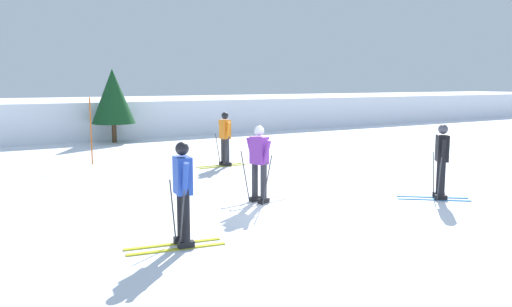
# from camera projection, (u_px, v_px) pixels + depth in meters

# --- Properties ---
(ground_plane) EXTENTS (120.00, 120.00, 0.00)m
(ground_plane) POSITION_uv_depth(u_px,v_px,m) (307.00, 209.00, 10.85)
(ground_plane) COLOR white
(far_snow_ridge) EXTENTS (80.00, 9.28, 1.75)m
(far_snow_ridge) POSITION_uv_depth(u_px,v_px,m) (79.00, 116.00, 27.24)
(far_snow_ridge) COLOR white
(far_snow_ridge) RESTS_ON ground
(skier_black) EXTENTS (1.46, 1.32, 1.71)m
(skier_black) POSITION_uv_depth(u_px,v_px,m) (441.00, 159.00, 11.70)
(skier_black) COLOR #237AC6
(skier_black) RESTS_ON ground
(skier_orange) EXTENTS (1.61, 1.00, 1.71)m
(skier_orange) POSITION_uv_depth(u_px,v_px,m) (225.00, 137.00, 16.40)
(skier_orange) COLOR gold
(skier_orange) RESTS_ON ground
(skier_blue) EXTENTS (1.64, 0.99, 1.71)m
(skier_blue) POSITION_uv_depth(u_px,v_px,m) (182.00, 191.00, 8.29)
(skier_blue) COLOR gold
(skier_blue) RESTS_ON ground
(skier_purple) EXTENTS (1.64, 0.99, 1.71)m
(skier_purple) POSITION_uv_depth(u_px,v_px,m) (259.00, 162.00, 11.31)
(skier_purple) COLOR silver
(skier_purple) RESTS_ON ground
(trail_marker_pole) EXTENTS (0.04, 0.04, 2.16)m
(trail_marker_pole) POSITION_uv_depth(u_px,v_px,m) (91.00, 131.00, 16.65)
(trail_marker_pole) COLOR #C65614
(trail_marker_pole) RESTS_ON ground
(conifer_far_left) EXTENTS (1.89, 1.89, 3.24)m
(conifer_far_left) POSITION_uv_depth(u_px,v_px,m) (113.00, 96.00, 22.67)
(conifer_far_left) COLOR #513823
(conifer_far_left) RESTS_ON ground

